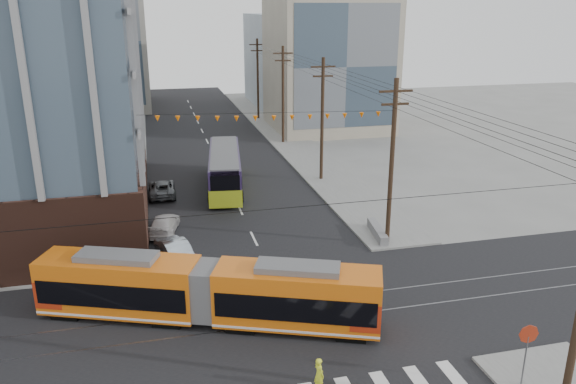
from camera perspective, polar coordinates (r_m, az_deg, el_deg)
The scene contains 14 objects.
ground at distance 26.65m, azimuth 2.29°, elevation -16.33°, with size 160.00×160.00×0.00m, color slate.
bg_bldg_nw_near at distance 74.05m, azimuth -22.73°, elevation 12.23°, with size 18.00×16.00×18.00m, color #8C99A5.
bg_bldg_ne_near at distance 72.85m, azimuth 4.06°, elevation 12.69°, with size 14.00×14.00×16.00m, color gray.
bg_bldg_nw_far at distance 93.47m, azimuth -19.24°, elevation 14.23°, with size 16.00×18.00×20.00m, color gray.
bg_bldg_ne_far at distance 92.61m, azimuth 1.38°, elevation 13.32°, with size 16.00×16.00×14.00m, color #8C99A5.
utility_pole_far at distance 78.99m, azimuth -3.09°, elevation 11.33°, with size 0.30×0.30×11.00m, color black.
streetcar at distance 28.64m, azimuth -8.26°, elevation -9.99°, with size 17.17×2.41×3.31m, color #D55F0F, non-canonical shape.
city_bus at distance 48.99m, azimuth -6.43°, elevation 2.31°, with size 2.61×12.04×3.41m, color #2C1F46, non-canonical shape.
parked_car_silver at distance 35.97m, azimuth -11.53°, elevation -5.73°, with size 1.48×4.26×1.40m, color #A7B4C0.
parked_car_white at distance 40.38m, azimuth -12.49°, elevation -3.19°, with size 1.75×4.31×1.25m, color beige.
parked_car_grey at distance 48.19m, azimuth -12.69°, elevation 0.38°, with size 2.15×4.67×1.30m, color #52575C.
pedestrian at distance 24.29m, azimuth 3.17°, elevation -18.02°, with size 0.56×0.37×1.53m, color yellow.
stop_sign at distance 25.95m, azimuth 22.93°, elevation -15.33°, with size 0.84×0.84×2.78m, color #9C2711, non-canonical shape.
jersey_barrier at distance 39.14m, azimuth 9.07°, elevation -4.07°, with size 0.85×3.76×0.75m, color slate.
Camera 1 is at (-6.25, -21.00, 15.17)m, focal length 35.00 mm.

